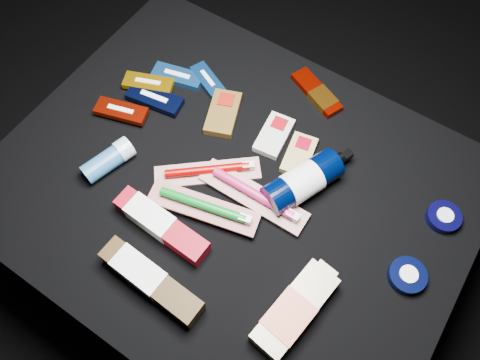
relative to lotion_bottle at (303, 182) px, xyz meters
The scene contains 21 objects.
ground 0.46m from the lotion_bottle, 150.72° to the right, with size 3.00×3.00×0.00m, color black.
cloth_table 0.28m from the lotion_bottle, 150.72° to the right, with size 0.98×0.78×0.40m, color black.
luna_bar_0 0.41m from the lotion_bottle, 166.46° to the left, with size 0.13×0.08×0.02m.
luna_bar_1 0.35m from the lotion_bottle, 159.18° to the left, with size 0.11×0.08×0.01m.
luna_bar_2 0.40m from the lotion_bottle, behind, with size 0.14×0.07×0.02m.
luna_bar_3 0.44m from the lotion_bottle, behind, with size 0.12×0.08×0.02m.
luna_bar_4 0.44m from the lotion_bottle, behind, with size 0.13×0.08×0.02m.
clif_bar_0 0.26m from the lotion_bottle, 164.17° to the left, with size 0.10×0.13×0.02m.
clif_bar_1 0.14m from the lotion_bottle, 144.39° to the left, with size 0.07×0.11×0.02m.
clif_bar_2 0.09m from the lotion_bottle, 122.40° to the left, with size 0.07×0.11×0.02m.
power_bar 0.25m from the lotion_bottle, 110.63° to the left, with size 0.15×0.10×0.02m.
lotion_bottle is the anchor object (origin of this frame).
cream_tin_upper 0.29m from the lotion_bottle, 19.91° to the left, with size 0.07×0.07×0.02m.
cream_tin_lower 0.27m from the lotion_bottle, 11.42° to the right, with size 0.07×0.07×0.02m.
bodywash_bottle 0.26m from the lotion_bottle, 63.31° to the right, with size 0.09×0.20×0.04m.
deodorant_stick 0.41m from the lotion_bottle, 154.62° to the right, with size 0.07×0.12×0.05m.
toothbrush_pack_0 0.20m from the lotion_bottle, 157.38° to the right, with size 0.21×0.19×0.03m.
toothbrush_pack_1 0.10m from the lotion_bottle, 132.86° to the right, with size 0.24×0.06×0.03m.
toothbrush_pack_2 0.21m from the lotion_bottle, 131.86° to the right, with size 0.24×0.11×0.03m.
toothpaste_carton_red 0.30m from the lotion_bottle, 130.31° to the right, with size 0.21×0.06×0.04m.
toothpaste_carton_green 0.36m from the lotion_bottle, 113.25° to the right, with size 0.22×0.06×0.04m.
Camera 1 is at (0.26, -0.36, 1.28)m, focal length 35.00 mm.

